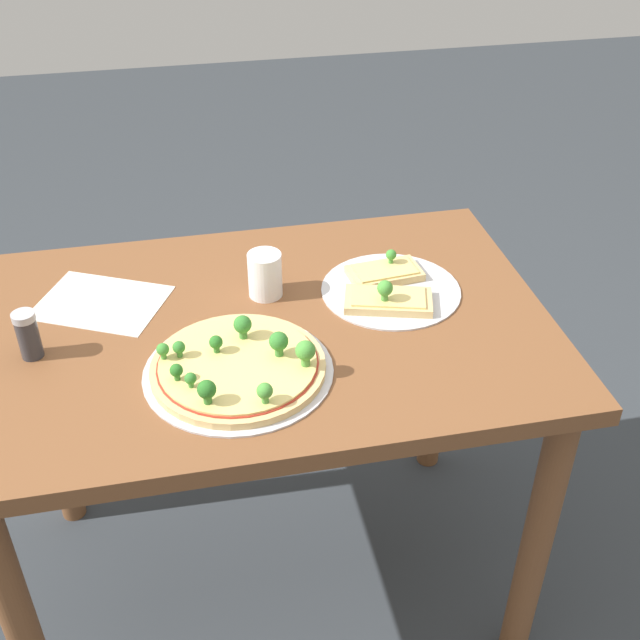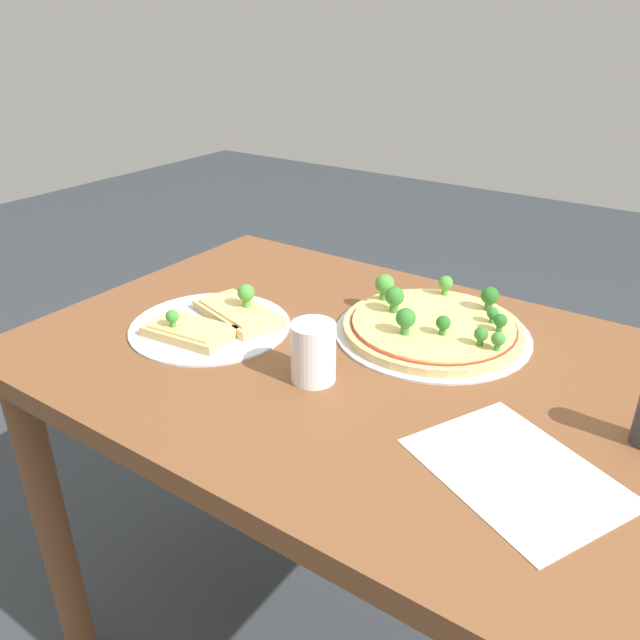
# 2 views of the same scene
# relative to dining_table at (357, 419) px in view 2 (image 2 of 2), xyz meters

# --- Properties ---
(dining_table) EXTENTS (1.10, 0.73, 0.76)m
(dining_table) POSITION_rel_dining_table_xyz_m (0.00, 0.00, 0.00)
(dining_table) COLOR brown
(dining_table) RESTS_ON ground_plane
(pizza_tray_whole) EXTENTS (0.33, 0.33, 0.07)m
(pizza_tray_whole) POSITION_rel_dining_table_xyz_m (0.06, 0.14, 0.13)
(pizza_tray_whole) COLOR silver
(pizza_tray_whole) RESTS_ON dining_table
(pizza_tray_slice) EXTENTS (0.28, 0.28, 0.07)m
(pizza_tray_slice) POSITION_rel_dining_table_xyz_m (-0.26, -0.05, 0.13)
(pizza_tray_slice) COLOR silver
(pizza_tray_slice) RESTS_ON dining_table
(drinking_cup) EXTENTS (0.07, 0.07, 0.09)m
(drinking_cup) POSITION_rel_dining_table_xyz_m (-0.02, -0.10, 0.17)
(drinking_cup) COLOR white
(drinking_cup) RESTS_ON dining_table
(paper_menu) EXTENTS (0.29, 0.26, 0.00)m
(paper_menu) POSITION_rel_dining_table_xyz_m (0.30, -0.13, 0.12)
(paper_menu) COLOR silver
(paper_menu) RESTS_ON dining_table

